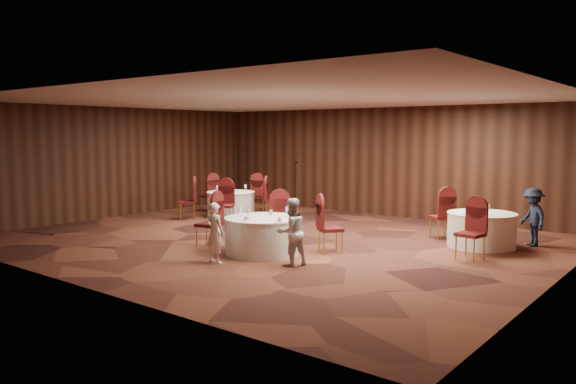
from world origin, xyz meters
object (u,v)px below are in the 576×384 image
Objects in this scene: table_main at (263,235)px; woman_b at (291,232)px; table_right at (481,230)px; man_c at (533,217)px; mic_stand at (295,199)px; woman_a at (215,233)px; table_left at (231,204)px.

table_main is 1.24m from woman_b.
table_right is (3.26, 3.42, -0.00)m from table_main.
table_right is 1.14× the size of man_c.
table_main is 0.99× the size of mic_stand.
table_left is at bearing -49.29° from woman_a.
table_right is 1.17m from man_c.
woman_a is at bearing -48.76° from table_left.
table_right is at bearing -90.92° from man_c.
mic_stand reaches higher than man_c.
table_right is at bearing 1.54° from table_left.
table_right is at bearing 46.37° from table_main.
table_left is 7.30m from table_right.
table_main is at bearing -59.04° from mic_stand.
woman_b is at bearing -23.90° from table_main.
table_main is 5.86m from man_c.
man_c is at bearing -5.31° from mic_stand.
table_left is 1.22× the size of woman_a.
woman_b is (5.15, -3.71, 0.25)m from table_left.
mic_stand is 1.38× the size of woman_a.
table_left is 8.20m from man_c.
table_main and table_left have the same top height.
mic_stand is at bearing -139.04° from man_c.
table_main and table_right have the same top height.
man_c is at bearing 167.43° from woman_b.
mic_stand is (-6.16, 1.42, 0.09)m from table_right.
table_right is at bearing 171.12° from woman_b.
table_right is at bearing -12.99° from mic_stand.
table_main is 1.37× the size of woman_a.
woman_b is (1.11, -0.49, 0.25)m from table_main.
table_right is at bearing -126.96° from woman_a.
man_c reaches higher than table_left.
table_main is at bearing -38.57° from table_left.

